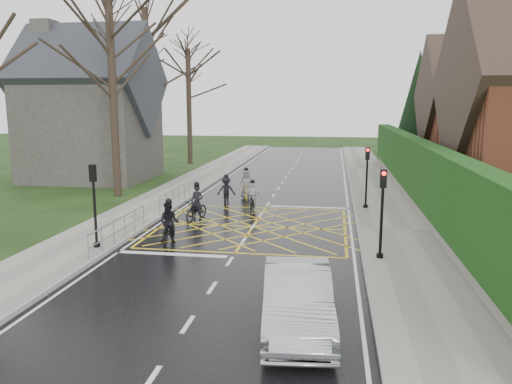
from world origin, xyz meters
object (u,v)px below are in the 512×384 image
(cyclist_mid, at_px, (226,194))
(cyclist_front, at_px, (252,200))
(cyclist_lead, at_px, (246,188))
(cyclist_rear, at_px, (197,208))
(cyclist_back, at_px, (169,226))
(car, at_px, (297,299))

(cyclist_mid, xyz_separation_m, cyclist_front, (1.69, -1.60, 0.01))
(cyclist_front, xyz_separation_m, cyclist_lead, (-0.92, 3.32, 0.02))
(cyclist_mid, relative_size, cyclist_lead, 0.90)
(cyclist_front, relative_size, cyclist_lead, 0.85)
(cyclist_mid, xyz_separation_m, cyclist_lead, (0.78, 1.72, 0.03))
(cyclist_rear, relative_size, cyclist_lead, 1.00)
(cyclist_rear, height_order, cyclist_back, cyclist_rear)
(cyclist_mid, height_order, cyclist_front, same)
(cyclist_rear, relative_size, cyclist_back, 1.10)
(cyclist_rear, bearing_deg, cyclist_lead, 89.03)
(car, bearing_deg, cyclist_front, 98.11)
(cyclist_mid, distance_m, car, 15.16)
(cyclist_lead, bearing_deg, cyclist_mid, -127.73)
(cyclist_rear, height_order, cyclist_mid, cyclist_rear)
(cyclist_back, height_order, cyclist_mid, cyclist_back)
(cyclist_rear, bearing_deg, cyclist_front, 56.89)
(cyclist_back, height_order, car, cyclist_back)
(cyclist_rear, xyz_separation_m, car, (5.45, -10.56, 0.16))
(cyclist_front, xyz_separation_m, car, (3.19, -12.76, 0.15))
(cyclist_front, distance_m, cyclist_lead, 3.44)
(cyclist_mid, bearing_deg, car, -83.69)
(cyclist_mid, bearing_deg, cyclist_front, -55.83)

